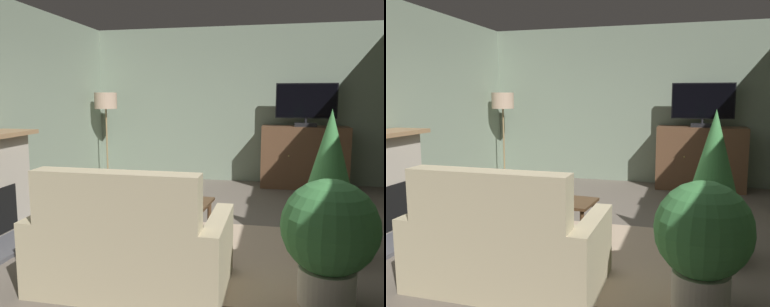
# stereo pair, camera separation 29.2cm
# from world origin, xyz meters

# --- Properties ---
(ground_plane) EXTENTS (5.91, 7.31, 0.04)m
(ground_plane) POSITION_xyz_m (0.00, 0.00, -0.02)
(ground_plane) COLOR #665B51
(wall_back) EXTENTS (5.91, 0.10, 2.83)m
(wall_back) POSITION_xyz_m (0.00, 3.40, 1.42)
(wall_back) COLOR gray
(wall_back) RESTS_ON ground_plane
(rug_central) EXTENTS (2.02, 1.96, 0.01)m
(rug_central) POSITION_xyz_m (0.07, -0.25, 0.01)
(rug_central) COLOR tan
(rug_central) RESTS_ON ground_plane
(tv_cabinet) EXTENTS (1.46, 0.56, 1.07)m
(tv_cabinet) POSITION_xyz_m (1.24, 3.05, 0.51)
(tv_cabinet) COLOR #402A1C
(tv_cabinet) RESTS_ON ground_plane
(television) EXTENTS (1.01, 0.20, 0.73)m
(television) POSITION_xyz_m (1.24, 3.00, 1.46)
(television) COLOR black
(television) RESTS_ON tv_cabinet
(coffee_table) EXTENTS (1.15, 0.57, 0.48)m
(coffee_table) POSITION_xyz_m (-0.45, 0.02, 0.42)
(coffee_table) COLOR #4C331E
(coffee_table) RESTS_ON ground_plane
(tv_remote) EXTENTS (0.13, 0.17, 0.02)m
(tv_remote) POSITION_xyz_m (-0.46, -0.02, 0.49)
(tv_remote) COLOR black
(tv_remote) RESTS_ON coffee_table
(folded_newspaper) EXTENTS (0.32, 0.25, 0.01)m
(folded_newspaper) POSITION_xyz_m (-0.31, 0.01, 0.48)
(folded_newspaper) COLOR silver
(folded_newspaper) RESTS_ON coffee_table
(sofa_floral) EXTENTS (1.59, 0.91, 1.04)m
(sofa_floral) POSITION_xyz_m (-0.38, -1.08, 0.34)
(sofa_floral) COLOR tan
(sofa_floral) RESTS_ON ground_plane
(potted_plant_small_fern_corner) EXTENTS (0.61, 0.61, 1.47)m
(potted_plant_small_fern_corner) POSITION_xyz_m (1.29, 0.03, 0.81)
(potted_plant_small_fern_corner) COLOR slate
(potted_plant_small_fern_corner) RESTS_ON ground_plane
(potted_plant_on_hearth_side) EXTENTS (0.73, 0.73, 0.98)m
(potted_plant_on_hearth_side) POSITION_xyz_m (1.18, -1.02, 0.56)
(potted_plant_on_hearth_side) COLOR beige
(potted_plant_on_hearth_side) RESTS_ON ground_plane
(floor_lamp) EXTENTS (0.41, 0.41, 1.65)m
(floor_lamp) POSITION_xyz_m (-2.32, 2.82, 1.37)
(floor_lamp) COLOR #4C4233
(floor_lamp) RESTS_ON ground_plane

